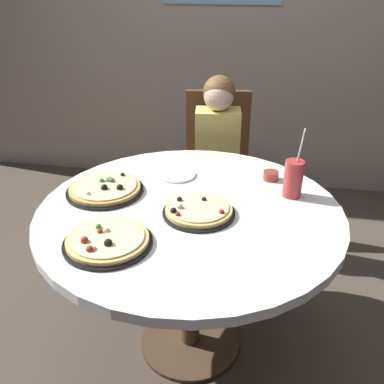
# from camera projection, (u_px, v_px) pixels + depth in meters

# --- Properties ---
(ground_plane) EXTENTS (8.00, 8.00, 0.00)m
(ground_plane) POSITION_uv_depth(u_px,v_px,m) (190.00, 342.00, 2.10)
(ground_plane) COLOR #4C4238
(dining_table) EXTENTS (1.24, 1.24, 0.75)m
(dining_table) POSITION_uv_depth(u_px,v_px,m) (190.00, 228.00, 1.79)
(dining_table) COLOR white
(dining_table) RESTS_ON ground_plane
(chair_wooden) EXTENTS (0.45, 0.45, 0.95)m
(chair_wooden) POSITION_uv_depth(u_px,v_px,m) (217.00, 160.00, 2.73)
(chair_wooden) COLOR brown
(chair_wooden) RESTS_ON ground_plane
(diner_child) EXTENTS (0.30, 0.42, 1.08)m
(diner_child) POSITION_uv_depth(u_px,v_px,m) (216.00, 179.00, 2.59)
(diner_child) COLOR #3F4766
(diner_child) RESTS_ON ground_plane
(pizza_veggie) EXTENTS (0.29, 0.29, 0.05)m
(pizza_veggie) POSITION_uv_depth(u_px,v_px,m) (198.00, 210.00, 1.70)
(pizza_veggie) COLOR black
(pizza_veggie) RESTS_ON dining_table
(pizza_cheese) EXTENTS (0.33, 0.33, 0.05)m
(pizza_cheese) POSITION_uv_depth(u_px,v_px,m) (105.00, 189.00, 1.87)
(pizza_cheese) COLOR black
(pizza_cheese) RESTS_ON dining_table
(pizza_pepperoni) EXTENTS (0.32, 0.32, 0.05)m
(pizza_pepperoni) POSITION_uv_depth(u_px,v_px,m) (107.00, 240.00, 1.52)
(pizza_pepperoni) COLOR black
(pizza_pepperoni) RESTS_ON dining_table
(soda_cup) EXTENTS (0.08, 0.08, 0.31)m
(soda_cup) POSITION_uv_depth(u_px,v_px,m) (293.00, 179.00, 1.81)
(soda_cup) COLOR #B73333
(soda_cup) RESTS_ON dining_table
(sauce_bowl) EXTENTS (0.07, 0.07, 0.04)m
(sauce_bowl) POSITION_uv_depth(u_px,v_px,m) (271.00, 176.00, 1.98)
(sauce_bowl) COLOR brown
(sauce_bowl) RESTS_ON dining_table
(plate_small) EXTENTS (0.18, 0.18, 0.01)m
(plate_small) POSITION_uv_depth(u_px,v_px,m) (176.00, 174.00, 2.02)
(plate_small) COLOR white
(plate_small) RESTS_ON dining_table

